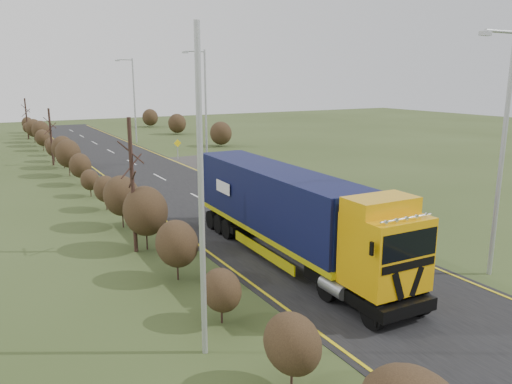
{
  "coord_description": "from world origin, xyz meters",
  "views": [
    {
      "loc": [
        -12.25,
        -17.34,
        7.72
      ],
      "look_at": [
        -0.64,
        3.33,
        2.24
      ],
      "focal_mm": 35.0,
      "sensor_mm": 36.0,
      "label": 1
    }
  ],
  "objects_px": {
    "lorry": "(289,210)",
    "car_red_hatchback": "(259,172)",
    "speed_sign": "(261,165)",
    "car_blue_sedan": "(237,160)",
    "streetlight_near": "(501,145)"
  },
  "relations": [
    {
      "from": "car_blue_sedan",
      "to": "speed_sign",
      "type": "relative_size",
      "value": 2.15
    },
    {
      "from": "lorry",
      "to": "speed_sign",
      "type": "height_order",
      "value": "lorry"
    },
    {
      "from": "car_red_hatchback",
      "to": "car_blue_sedan",
      "type": "xyz_separation_m",
      "value": [
        0.82,
        5.31,
        0.05
      ]
    },
    {
      "from": "lorry",
      "to": "speed_sign",
      "type": "relative_size",
      "value": 6.61
    },
    {
      "from": "car_red_hatchback",
      "to": "streetlight_near",
      "type": "relative_size",
      "value": 0.44
    },
    {
      "from": "lorry",
      "to": "car_red_hatchback",
      "type": "relative_size",
      "value": 3.42
    },
    {
      "from": "car_red_hatchback",
      "to": "speed_sign",
      "type": "height_order",
      "value": "speed_sign"
    },
    {
      "from": "lorry",
      "to": "speed_sign",
      "type": "distance_m",
      "value": 15.45
    },
    {
      "from": "streetlight_near",
      "to": "speed_sign",
      "type": "relative_size",
      "value": 4.4
    },
    {
      "from": "streetlight_near",
      "to": "car_red_hatchback",
      "type": "bearing_deg",
      "value": 86.62
    },
    {
      "from": "car_red_hatchback",
      "to": "car_blue_sedan",
      "type": "distance_m",
      "value": 5.37
    },
    {
      "from": "car_blue_sedan",
      "to": "streetlight_near",
      "type": "distance_m",
      "value": 26.31
    },
    {
      "from": "car_red_hatchback",
      "to": "speed_sign",
      "type": "bearing_deg",
      "value": 59.13
    },
    {
      "from": "lorry",
      "to": "car_red_hatchback",
      "type": "xyz_separation_m",
      "value": [
        7.27,
        15.24,
        -1.53
      ]
    },
    {
      "from": "streetlight_near",
      "to": "car_blue_sedan",
      "type": "bearing_deg",
      "value": 85.51
    }
  ]
}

